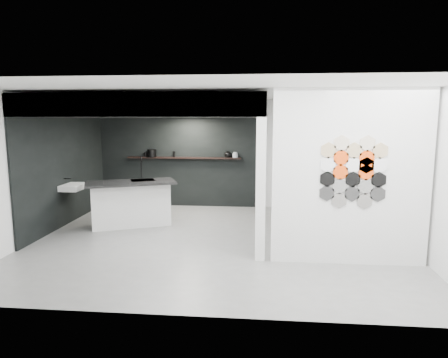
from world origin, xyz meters
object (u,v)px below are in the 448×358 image
kitchen_island (131,203)px  kettle (228,154)px  bottle_dark (174,154)px  utensil_cup (145,155)px  stockpot (152,153)px  glass_bowl (235,156)px  wall_basin (73,187)px  glass_vase (235,155)px  partition_panel (350,178)px

kitchen_island → kettle: kitchen_island is taller
bottle_dark → utensil_cup: (-0.77, 0.00, -0.02)m
stockpot → glass_bowl: (2.20, 0.00, -0.05)m
kitchen_island → glass_bowl: bearing=19.6°
stockpot → bottle_dark: size_ratio=1.55×
stockpot → utensil_cup: 0.18m
wall_basin → glass_vase: (3.39, 2.07, 0.54)m
wall_basin → glass_bowl: bearing=31.3°
wall_basin → bottle_dark: size_ratio=3.89×
stockpot → kettle: size_ratio=1.26×
partition_panel → kitchen_island: size_ratio=1.37×
partition_panel → kitchen_island: bearing=156.0°
wall_basin → glass_vase: glass_vase is taller
kitchen_island → glass_vase: (2.14, 1.99, 0.88)m
glass_vase → utensil_cup: (-2.38, 0.00, -0.02)m
kitchen_island → kettle: size_ratio=10.78×
stockpot → kettle: stockpot is taller
wall_basin → bottle_dark: bearing=49.3°
partition_panel → kettle: bearing=120.4°
kitchen_island → stockpot: (-0.06, 1.99, 0.91)m
partition_panel → wall_basin: bearing=161.8°
kettle → bottle_dark: kettle is taller
stockpot → utensil_cup: (-0.17, 0.00, -0.04)m
utensil_cup → glass_vase: bearing=0.0°
stockpot → kitchen_island: bearing=-88.2°
kettle → partition_panel: bearing=-41.4°
kitchen_island → bottle_dark: kitchen_island is taller
glass_vase → bottle_dark: (-1.61, 0.00, 0.01)m
glass_bowl → kettle: bearing=180.0°
partition_panel → utensil_cup: 5.90m
glass_bowl → glass_vase: (0.00, 0.00, 0.02)m
partition_panel → stockpot: 5.77m
kettle → glass_vase: (0.19, 0.00, -0.01)m
glass_bowl → glass_vase: size_ratio=1.02×
wall_basin → stockpot: size_ratio=2.52×
stockpot → utensil_cup: stockpot is taller
partition_panel → utensil_cup: partition_panel is taller
kitchen_island → bottle_dark: size_ratio=13.22×
partition_panel → utensil_cup: (-4.45, 3.87, -0.02)m
kettle → glass_bowl: 0.19m
kettle → utensil_cup: kettle is taller
kitchen_island → stockpot: 2.19m
glass_bowl → utensil_cup: bearing=180.0°
kitchen_island → utensil_cup: bearing=73.5°
glass_bowl → bottle_dark: bearing=180.0°
wall_basin → kitchen_island: bearing=3.6°
wall_basin → stockpot: (1.19, 2.07, 0.57)m
glass_vase → glass_bowl: bearing=0.0°
kitchen_island → stockpot: bearing=68.5°
partition_panel → bottle_dark: (-3.69, 3.87, -0.00)m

